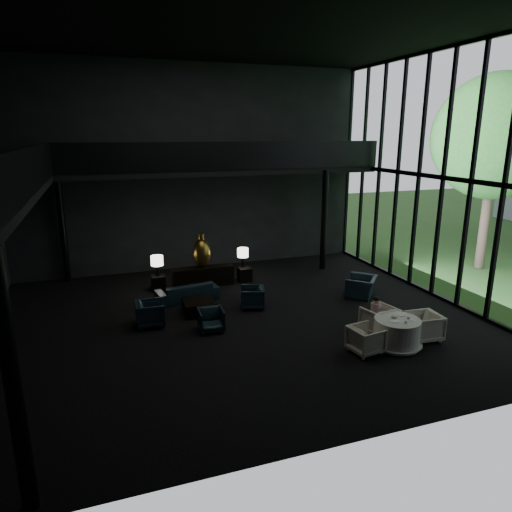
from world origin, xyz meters
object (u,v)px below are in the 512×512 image
object	(u,v)px
console	(203,276)
side_table_left	(158,283)
lounge_armchair_east	(252,297)
child	(376,307)
coffee_table	(199,307)
window_armchair	(361,284)
sofa	(187,289)
bronze_urn	(202,253)
dining_table	(396,334)
dining_chair_north	(380,318)
lounge_armchair_west	(150,312)
table_lamp_right	(243,253)
side_table_right	(245,274)
dining_chair_east	(424,324)
dining_chair_west	(366,338)
table_lamp_left	(157,261)
lounge_armchair_south	(211,320)

from	to	relation	value
console	side_table_left	size ratio (longest dim) A/B	4.24
lounge_armchair_east	child	world-z (taller)	child
coffee_table	window_armchair	bearing A→B (deg)	-3.25
coffee_table	sofa	bearing A→B (deg)	95.54
bronze_urn	window_armchair	xyz separation A→B (m)	(4.84, -2.96, -0.77)
coffee_table	dining_table	size ratio (longest dim) A/B	0.69
dining_chair_north	coffee_table	bearing A→B (deg)	-46.78
lounge_armchair_west	window_armchair	bearing A→B (deg)	-86.94
table_lamp_right	dining_table	bearing A→B (deg)	-72.61
side_table_right	dining_table	world-z (taller)	dining_table
dining_chair_east	lounge_armchair_west	bearing A→B (deg)	-112.05
bronze_urn	console	bearing A→B (deg)	-90.00
window_armchair	dining_chair_west	bearing A→B (deg)	11.89
dining_chair_east	sofa	bearing A→B (deg)	-128.88
table_lamp_left	side_table_right	size ratio (longest dim) A/B	1.39
lounge_armchair_west	dining_chair_west	world-z (taller)	lounge_armchair_west
console	lounge_armchair_east	bearing A→B (deg)	-69.17
console	table_lamp_right	bearing A→B (deg)	8.16
side_table_left	lounge_armchair_east	size ratio (longest dim) A/B	0.71
table_lamp_left	lounge_armchair_east	bearing A→B (deg)	-46.49
lounge_armchair_east	coffee_table	distance (m)	1.72
lounge_armchair_east	dining_chair_north	size ratio (longest dim) A/B	0.79
window_armchair	dining_table	size ratio (longest dim) A/B	0.77
sofa	console	bearing A→B (deg)	-131.17
lounge_armchair_east	lounge_armchair_south	bearing A→B (deg)	-34.60
table_lamp_right	dining_chair_north	distance (m)	6.25
side_table_right	lounge_armchair_west	xyz separation A→B (m)	(-3.82, -3.03, 0.16)
child	lounge_armchair_east	bearing A→B (deg)	-46.85
lounge_armchair_south	bronze_urn	bearing A→B (deg)	83.87
dining_chair_east	table_lamp_left	bearing A→B (deg)	-132.05
sofa	table_lamp_left	bearing A→B (deg)	-69.36
table_lamp_left	table_lamp_right	distance (m)	3.20
dining_chair_east	child	world-z (taller)	child
window_armchair	dining_chair_east	xyz separation A→B (m)	(-0.22, -3.48, -0.02)
coffee_table	console	bearing A→B (deg)	74.47
lounge_armchair_east	lounge_armchair_west	bearing A→B (deg)	-65.87
lounge_armchair_west	dining_chair_east	xyz separation A→B (m)	(6.84, -3.34, 0.02)
lounge_armchair_east	lounge_armchair_south	world-z (taller)	lounge_armchair_east
side_table_right	coffee_table	distance (m)	3.46
window_armchair	dining_table	xyz separation A→B (m)	(-1.15, -3.58, -0.13)
lounge_armchair_west	lounge_armchair_south	xyz separation A→B (m)	(1.57, -0.92, -0.10)
sofa	coffee_table	world-z (taller)	sofa
coffee_table	dining_chair_west	distance (m)	5.24
console	dining_chair_north	size ratio (longest dim) A/B	2.38
lounge_armchair_west	window_armchair	xyz separation A→B (m)	(7.06, 0.14, 0.04)
bronze_urn	dining_chair_west	world-z (taller)	bronze_urn
side_table_left	dining_chair_east	size ratio (longest dim) A/B	0.60
sofa	dining_chair_east	distance (m)	7.43
bronze_urn	sofa	distance (m)	1.82
lounge_armchair_east	dining_chair_north	distance (m)	4.03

